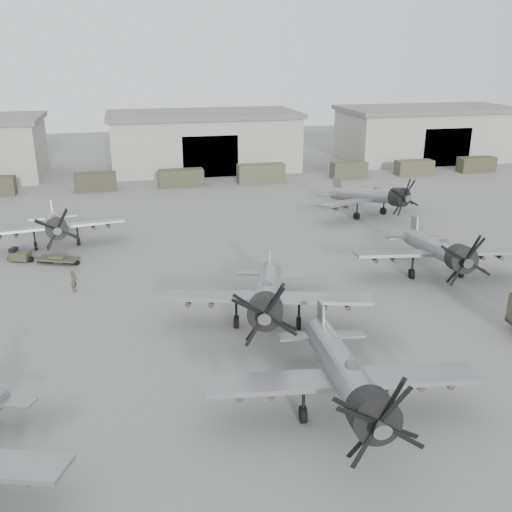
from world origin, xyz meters
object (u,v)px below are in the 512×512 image
Objects in this scene: aircraft_far_0 at (55,224)px; ground_crew at (74,281)px; aircraft_mid_2 at (440,250)px; tug_trailer at (34,257)px; aircraft_near_1 at (347,377)px; aircraft_mid_1 at (268,294)px; aircraft_far_1 at (372,196)px.

ground_crew is at bearing -87.22° from aircraft_far_0.
aircraft_mid_2 is 2.22× the size of tug_trailer.
aircraft_mid_1 is (-1.36, 10.57, -0.02)m from aircraft_near_1.
aircraft_mid_1 reaches higher than tug_trailer.
ground_crew is (-28.52, 3.70, -1.56)m from aircraft_mid_2.
aircraft_near_1 is 1.02× the size of aircraft_mid_2.
aircraft_near_1 is at bearing -122.49° from aircraft_mid_2.
aircraft_far_1 is 35.38m from tug_trailer.
tug_trailer is (-32.39, 11.27, -1.99)m from aircraft_mid_2.
tug_trailer is at bearing 46.54° from ground_crew.
aircraft_far_0 is (-15.23, 20.54, -0.20)m from aircraft_mid_1.
tug_trailer is (-18.17, 27.50, -2.06)m from aircraft_near_1.
aircraft_near_1 is 10.66m from aircraft_mid_1.
aircraft_mid_1 is 25.57m from aircraft_far_0.
aircraft_mid_1 is at bearing -23.10° from tug_trailer.
aircraft_near_1 reaches higher than ground_crew.
aircraft_far_0 is at bearing 31.06° from ground_crew.
aircraft_far_0 is (-16.59, 31.12, -0.21)m from aircraft_near_1.
aircraft_mid_2 is at bearing -116.43° from aircraft_far_1.
aircraft_mid_2 is 28.80m from ground_crew.
tug_trailer is at bearing -122.34° from aircraft_far_0.
aircraft_mid_1 reaches higher than aircraft_far_1.
aircraft_far_0 is 33.23m from aircraft_far_1.
tug_trailer is at bearing 169.56° from aircraft_mid_2.
aircraft_far_0 is (-30.82, 14.89, -0.15)m from aircraft_mid_2.
aircraft_near_1 is 35.26m from aircraft_far_0.
aircraft_far_0 is 0.97× the size of aircraft_far_1.
aircraft_far_1 is 7.32× the size of ground_crew.
aircraft_near_1 reaches higher than aircraft_far_1.
aircraft_mid_1 reaches higher than aircraft_mid_2.
aircraft_mid_2 is at bearing -34.64° from aircraft_far_0.
aircraft_near_1 reaches higher than aircraft_mid_1.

